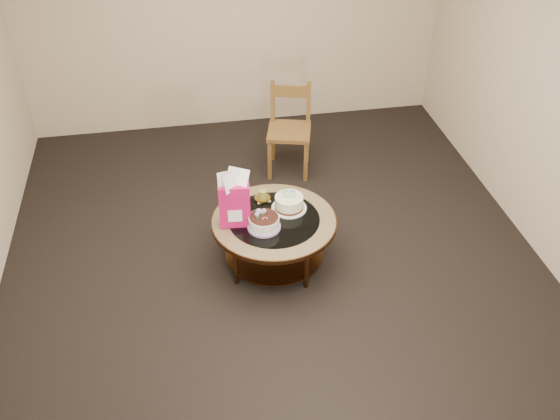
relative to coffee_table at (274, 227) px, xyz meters
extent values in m
plane|color=black|center=(0.00, 0.00, -0.38)|extent=(5.00, 5.00, 0.00)
cube|color=#BEAD90|center=(0.00, 2.50, 0.92)|extent=(4.50, 0.02, 2.60)
cube|color=#BEAD90|center=(2.25, 0.00, 0.92)|extent=(0.02, 5.00, 2.60)
cylinder|color=#533117|center=(0.35, 0.20, -0.17)|extent=(0.04, 0.04, 0.42)
cylinder|color=#533117|center=(-0.20, 0.35, -0.17)|extent=(0.04, 0.04, 0.42)
cylinder|color=#533117|center=(-0.35, -0.20, -0.17)|extent=(0.04, 0.04, 0.42)
cylinder|color=#533117|center=(0.20, -0.35, -0.17)|extent=(0.04, 0.04, 0.42)
cylinder|color=#533117|center=(0.00, 0.00, -0.28)|extent=(0.82, 0.82, 0.02)
cylinder|color=#533117|center=(0.00, 0.00, 0.05)|extent=(1.02, 1.02, 0.04)
cylinder|color=olive|center=(0.00, 0.00, 0.07)|extent=(1.00, 1.00, 0.01)
cylinder|color=black|center=(0.00, 0.00, 0.08)|extent=(0.74, 0.74, 0.01)
cylinder|color=#A686BE|center=(-0.10, -0.10, 0.09)|extent=(0.26, 0.26, 0.02)
cylinder|color=white|center=(-0.10, -0.10, 0.13)|extent=(0.24, 0.24, 0.11)
cylinder|color=black|center=(-0.10, -0.10, 0.19)|extent=(0.23, 0.23, 0.01)
sphere|color=#A686BE|center=(-0.13, -0.05, 0.21)|extent=(0.05, 0.05, 0.05)
sphere|color=#A686BE|center=(-0.09, -0.05, 0.21)|extent=(0.04, 0.04, 0.04)
sphere|color=#A686BE|center=(-0.15, -0.08, 0.21)|extent=(0.04, 0.04, 0.04)
cone|color=#1F7531|center=(-0.11, -0.08, 0.20)|extent=(0.02, 0.03, 0.02)
cone|color=#1F7531|center=(-0.16, -0.05, 0.20)|extent=(0.03, 0.03, 0.02)
cone|color=#1F7531|center=(-0.07, -0.04, 0.20)|extent=(0.04, 0.04, 0.02)
cone|color=#1F7531|center=(-0.14, -0.11, 0.20)|extent=(0.03, 0.03, 0.02)
cylinder|color=white|center=(0.14, 0.11, 0.09)|extent=(0.29, 0.29, 0.01)
cylinder|color=#472114|center=(0.14, 0.11, 0.10)|extent=(0.24, 0.24, 0.02)
cylinder|color=white|center=(0.14, 0.11, 0.15)|extent=(0.23, 0.23, 0.09)
cube|color=#52B64E|center=(0.12, 0.12, 0.23)|extent=(0.04, 0.02, 0.07)
cube|color=white|center=(0.12, 0.12, 0.23)|extent=(0.03, 0.02, 0.05)
cube|color=#4093DA|center=(0.17, 0.11, 0.23)|extent=(0.04, 0.02, 0.07)
cube|color=white|center=(0.17, 0.11, 0.23)|extent=(0.03, 0.02, 0.05)
cube|color=#CA1361|center=(-0.31, 0.00, 0.27)|extent=(0.25, 0.15, 0.37)
cube|color=white|center=(-0.31, 0.00, 0.20)|extent=(0.12, 0.15, 0.11)
cube|color=#ECE061|center=(-0.05, 0.28, 0.08)|extent=(0.13, 0.13, 0.01)
cylinder|color=gold|center=(-0.05, 0.28, 0.10)|extent=(0.13, 0.13, 0.01)
cylinder|color=olive|center=(-0.05, 0.28, 0.14)|extent=(0.07, 0.07, 0.07)
cylinder|color=black|center=(-0.05, 0.28, 0.17)|extent=(0.00, 0.00, 0.01)
cube|color=brown|center=(0.39, 1.38, 0.07)|extent=(0.51, 0.51, 0.04)
cube|color=brown|center=(0.17, 1.25, -0.15)|extent=(0.05, 0.05, 0.45)
cube|color=brown|center=(0.52, 1.16, -0.15)|extent=(0.05, 0.05, 0.45)
cube|color=brown|center=(0.26, 1.59, -0.15)|extent=(0.05, 0.05, 0.45)
cube|color=brown|center=(0.61, 1.50, -0.15)|extent=(0.05, 0.05, 0.45)
cube|color=brown|center=(0.26, 1.59, 0.30)|extent=(0.05, 0.05, 0.46)
cube|color=brown|center=(0.61, 1.50, 0.30)|extent=(0.05, 0.05, 0.46)
cube|color=brown|center=(0.43, 1.55, 0.42)|extent=(0.35, 0.12, 0.12)
camera|label=1|loc=(-0.65, -3.91, 3.16)|focal=40.00mm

